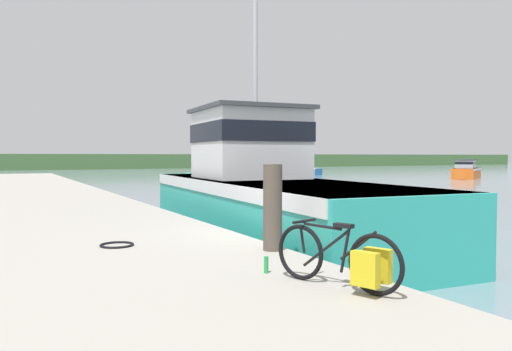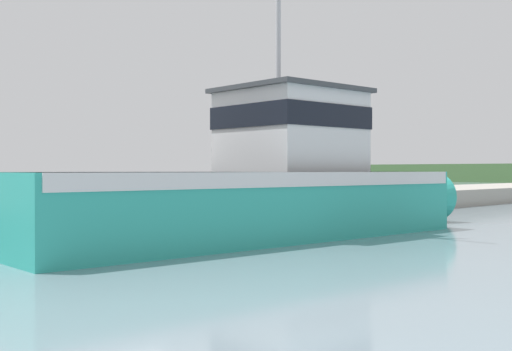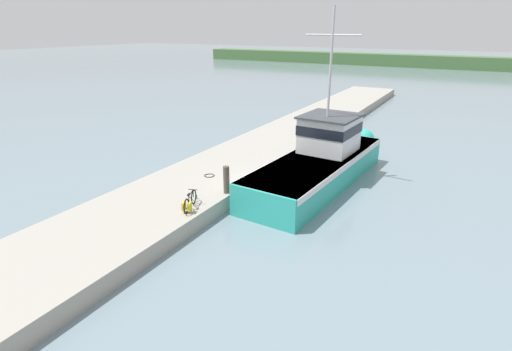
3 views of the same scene
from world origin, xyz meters
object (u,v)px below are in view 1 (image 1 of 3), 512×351
object	(u,v)px
fishing_boat_main	(261,190)
boat_blue_far	(466,171)
boat_orange_near	(303,169)
water_bottle_on_curb	(266,265)
bicycle_touring	(347,259)
mooring_post	(273,207)

from	to	relation	value
fishing_boat_main	boat_blue_far	bearing A→B (deg)	36.06
boat_blue_far	fishing_boat_main	bearing A→B (deg)	90.67
boat_orange_near	water_bottle_on_curb	distance (m)	56.27
boat_blue_far	bicycle_touring	size ratio (longest dim) A/B	3.82
water_bottle_on_curb	bicycle_touring	bearing A→B (deg)	-68.94
mooring_post	water_bottle_on_curb	world-z (taller)	mooring_post
boat_orange_near	mooring_post	world-z (taller)	mooring_post
fishing_boat_main	boat_orange_near	bearing A→B (deg)	59.65
boat_blue_far	water_bottle_on_curb	world-z (taller)	boat_blue_far
boat_orange_near	boat_blue_far	distance (m)	19.23
fishing_boat_main	water_bottle_on_curb	bearing A→B (deg)	-113.60
bicycle_touring	mooring_post	xyz separation A→B (m)	(0.43, 2.55, 0.36)
boat_blue_far	mooring_post	distance (m)	49.04
boat_orange_near	mooring_post	distance (m)	54.64
boat_orange_near	water_bottle_on_curb	xyz separation A→B (m)	(-30.90, -47.03, 0.18)
mooring_post	boat_blue_far	bearing A→B (deg)	36.19
boat_orange_near	mooring_post	xyz separation A→B (m)	(-30.02, -45.64, 0.79)
fishing_boat_main	boat_blue_far	distance (m)	43.24
boat_orange_near	mooring_post	bearing A→B (deg)	-151.94
mooring_post	bicycle_touring	bearing A→B (deg)	-99.56
fishing_boat_main	bicycle_touring	world-z (taller)	fishing_boat_main
bicycle_touring	mooring_post	size ratio (longest dim) A/B	1.18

